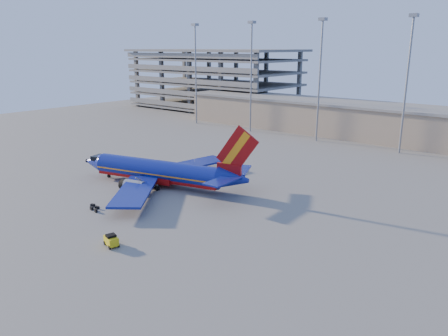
{
  "coord_description": "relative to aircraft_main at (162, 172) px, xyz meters",
  "views": [
    {
      "loc": [
        44.28,
        -49.24,
        22.15
      ],
      "look_at": [
        2.68,
        1.21,
        4.0
      ],
      "focal_mm": 35.0,
      "sensor_mm": 36.0,
      "label": 1
    }
  ],
  "objects": [
    {
      "name": "parking_garage",
      "position": [
        -54.61,
        76.67,
        9.35
      ],
      "size": [
        62.0,
        32.0,
        21.4
      ],
      "color": "slate",
      "rests_on": "ground"
    },
    {
      "name": "light_mast_row",
      "position": [
        12.39,
        48.63,
        15.17
      ],
      "size": [
        101.6,
        1.6,
        28.65
      ],
      "color": "gray",
      "rests_on": "ground"
    },
    {
      "name": "terminal_building",
      "position": [
        17.39,
        60.63,
        1.94
      ],
      "size": [
        122.0,
        16.0,
        8.5
      ],
      "color": "tan",
      "rests_on": "ground"
    },
    {
      "name": "luggage_pile",
      "position": [
        0.63,
        -13.6,
        -2.17
      ],
      "size": [
        3.03,
        1.61,
        0.47
      ],
      "color": "black",
      "rests_on": "ground"
    },
    {
      "name": "ground",
      "position": [
        7.39,
        2.63,
        -2.38
      ],
      "size": [
        220.0,
        220.0,
        0.0
      ],
      "primitive_type": "plane",
      "color": "slate",
      "rests_on": "ground"
    },
    {
      "name": "aircraft_main",
      "position": [
        0.0,
        0.0,
        0.0
      ],
      "size": [
        32.3,
        30.67,
        11.14
      ],
      "rotation": [
        0.0,
        0.0,
        0.25
      ],
      "color": "navy",
      "rests_on": "ground"
    },
    {
      "name": "baggage_tug",
      "position": [
        12.33,
        -19.31,
        -1.64
      ],
      "size": [
        2.23,
        1.68,
        1.43
      ],
      "rotation": [
        0.0,
        0.0,
        -0.26
      ],
      "color": "yellow",
      "rests_on": "ground"
    }
  ]
}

